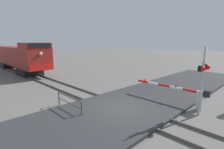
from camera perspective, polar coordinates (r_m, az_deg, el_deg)
name	(u,v)px	position (r m, az deg, el deg)	size (l,w,h in m)	color
ground_plane	(121,110)	(10.96, 3.16, -11.71)	(160.00, 160.00, 0.00)	#605E59
rail_track_left	(113,112)	(10.45, 0.45, -12.40)	(0.08, 80.00, 0.15)	#59544C
rail_track_right	(129,106)	(11.44, 5.64, -10.35)	(0.08, 80.00, 0.15)	#59544C
road_surface	(121,108)	(10.93, 3.17, -11.29)	(36.00, 5.95, 0.17)	#2D2D30
locomotive	(18,56)	(28.39, -29.13, 5.33)	(2.81, 17.70, 4.13)	black
crossing_signal	(203,73)	(10.72, 28.20, 0.38)	(1.18, 0.33, 4.02)	#ADADB2
crossing_gate	(190,95)	(12.21, 24.78, -6.28)	(0.36, 5.29, 1.32)	silver
guard_railing	(69,101)	(10.86, -14.19, -8.74)	(0.08, 2.71, 0.95)	#4C4742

